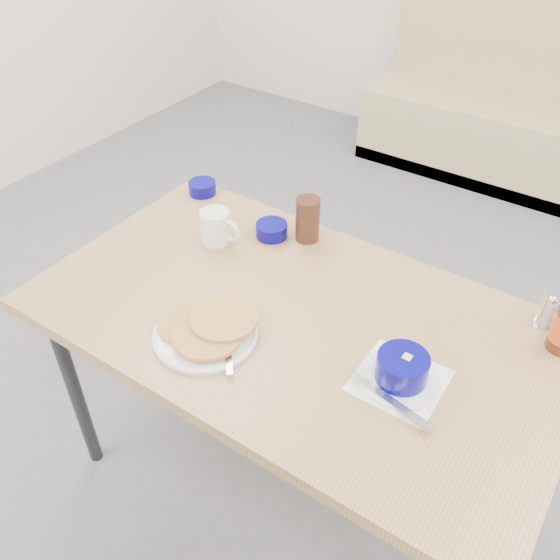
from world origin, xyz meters
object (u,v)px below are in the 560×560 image
Objects in this scene: pancake_plate at (207,329)px; grits_setting at (401,372)px; booth_bench at (532,122)px; coffee_mug at (217,227)px; butter_bowl at (272,230)px; condiment_caddy at (556,314)px; dining_table at (295,332)px; creamer_bowl at (202,188)px; amber_tumbler at (308,219)px.

grits_setting is (0.47, 0.13, 0.02)m from pancake_plate.
coffee_mug is at bearing -99.04° from booth_bench.
condiment_caddy reaches higher than butter_bowl.
dining_table is 0.42m from coffee_mug.
dining_table is 0.70m from creamer_bowl.
booth_bench is at bearing 90.00° from dining_table.
condiment_caddy is at bearing 5.32° from butter_bowl.
booth_bench is 2.46m from coffee_mug.
condiment_caddy is (0.83, 0.08, 0.02)m from butter_bowl.
booth_bench is 20.30× the size of creamer_bowl.
pancake_plate is (-0.14, -0.19, 0.08)m from dining_table.
grits_setting is at bearing -135.97° from condiment_caddy.
pancake_plate is at bearing -54.87° from coffee_mug.
booth_bench is 2.65m from grits_setting.
pancake_plate is 1.28× the size of grits_setting.
pancake_plate is at bearing -75.78° from butter_bowl.
condiment_caddy reaches higher than pancake_plate.
pancake_plate is at bearing -88.03° from amber_tumbler.
pancake_plate is 2.12× the size of coffee_mug.
butter_bowl is at bearing -152.18° from amber_tumbler.
creamer_bowl is 0.95× the size of butter_bowl.
creamer_bowl is (-0.22, 0.19, -0.03)m from coffee_mug.
coffee_mug is at bearing 163.94° from grits_setting.
booth_bench is at bearing 80.96° from coffee_mug.
grits_setting is at bearing -28.63° from butter_bowl.
creamer_bowl is (-0.60, 0.34, 0.08)m from dining_table.
grits_setting is 2.02× the size of condiment_caddy.
amber_tumbler is at bearing 91.97° from pancake_plate.
grits_setting is 0.67m from butter_bowl.
grits_setting is 2.37× the size of creamer_bowl.
booth_bench reaches higher than grits_setting.
condiment_caddy is at bearing 11.49° from coffee_mug.
coffee_mug is 0.17m from butter_bowl.
amber_tumbler reaches higher than condiment_caddy.
amber_tumbler reaches higher than grits_setting.
booth_bench is 2.31m from condiment_caddy.
grits_setting reaches higher than pancake_plate.
grits_setting is (0.33, -2.59, 0.45)m from booth_bench.
coffee_mug is (-0.24, 0.34, 0.03)m from pancake_plate.
pancake_plate is 0.49m from grits_setting.
creamer_bowl is at bearing 167.33° from butter_bowl.
amber_tumbler is at bearing 167.62° from condiment_caddy.
coffee_mug reaches higher than pancake_plate.
amber_tumbler is (-0.16, 0.31, 0.13)m from dining_table.
amber_tumbler is at bearing -3.37° from creamer_bowl.
butter_bowl is (-0.26, -2.27, 0.43)m from booth_bench.
creamer_bowl is at bearing 176.63° from amber_tumbler.
amber_tumbler is (0.10, 0.05, 0.05)m from butter_bowl.
coffee_mug is at bearing -136.34° from butter_bowl.
dining_table is at bearing -21.13° from coffee_mug.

